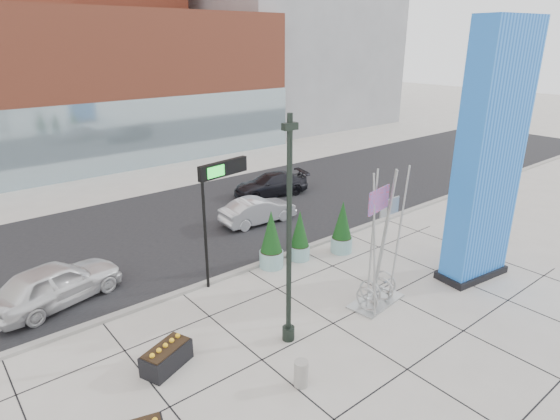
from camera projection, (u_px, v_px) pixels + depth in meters
ground at (291, 321)px, 15.82m from camera, size 160.00×160.00×0.00m
street_asphalt at (160, 232)px, 23.09m from camera, size 80.00×12.00×0.02m
curb_edge at (226, 276)px, 18.71m from camera, size 80.00×0.30×0.12m
tower_podium at (63, 90)px, 34.16m from camera, size 34.00×10.00×11.00m
tower_glass_front at (90, 140)px, 31.70m from camera, size 34.00×0.60×5.00m
building_grey_parking at (283, 39)px, 51.43m from camera, size 20.00×18.00×18.00m
blue_pylon at (489, 162)px, 17.27m from camera, size 3.07×1.65×9.76m
lamp_post at (289, 256)px, 13.86m from camera, size 0.46×0.39×7.13m
public_art_sculpture at (378, 270)px, 16.53m from camera, size 2.31×1.36×4.98m
concrete_bollard at (301, 374)px, 12.76m from camera, size 0.40×0.40×0.77m
overhead_street_sign at (222, 181)px, 17.09m from camera, size 2.25×0.57×4.78m
round_planter_east at (342, 228)px, 20.62m from camera, size 0.95×0.95×2.38m
round_planter_mid at (300, 236)px, 19.95m from camera, size 0.89×0.89×2.21m
round_planter_west at (271, 241)px, 19.20m from camera, size 1.00×1.00×2.50m
box_planter_north at (166, 356)px, 13.48m from camera, size 1.65×1.24×0.82m
car_white_west at (56, 284)px, 16.63m from camera, size 4.93×2.95×1.57m
car_silver_mid at (258, 211)px, 24.06m from camera, size 4.09×1.60×1.33m
car_dark_east at (271, 184)px, 28.39m from camera, size 4.89×2.90×1.33m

